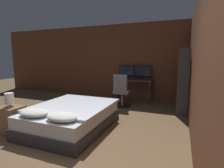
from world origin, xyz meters
The scene contains 13 objects.
ground_plane centered at (0.00, 0.00, 0.00)m, with size 20.00×20.00×0.00m, color brown.
wall_back centered at (0.00, 4.34, 1.35)m, with size 12.00×0.06×2.70m.
wall_side_right centered at (1.86, 1.50, 1.35)m, with size 0.06×12.00×2.70m.
bed centered at (-0.50, 1.13, 0.26)m, with size 1.49×1.91×0.58m.
nightstand centered at (-1.51, 0.53, 0.27)m, with size 0.45×0.39×0.53m.
bedside_lamp centered at (-1.51, 0.53, 0.69)m, with size 0.17×0.17×0.27m.
desk centered at (0.08, 3.94, 0.67)m, with size 1.36×0.65×0.77m.
monitor_left centered at (-0.22, 4.17, 1.02)m, with size 0.55×0.16×0.44m.
monitor_right centered at (0.37, 4.17, 1.02)m, with size 0.55×0.16×0.44m.
keyboard centered at (0.08, 3.72, 0.78)m, with size 0.39×0.13×0.02m.
computer_mouse centered at (0.36, 3.72, 0.79)m, with size 0.07×0.05×0.04m.
office_chair centered at (-0.04, 3.12, 0.40)m, with size 0.52×0.52×1.00m.
bookshelf centered at (1.67, 3.15, 0.94)m, with size 0.28×0.93×1.73m.
Camera 1 is at (1.61, -1.84, 1.49)m, focal length 28.00 mm.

